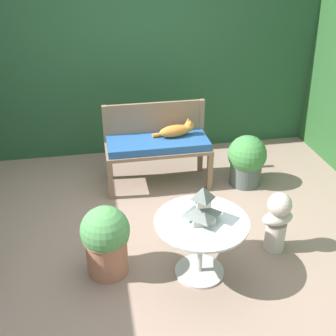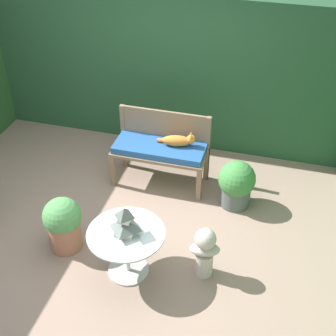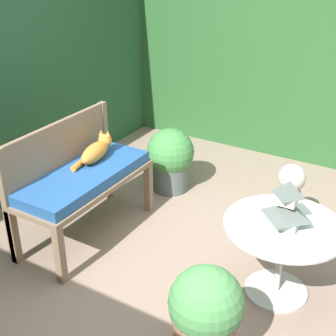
{
  "view_description": "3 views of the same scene",
  "coord_description": "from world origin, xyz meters",
  "px_view_note": "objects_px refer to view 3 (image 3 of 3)",
  "views": [
    {
      "loc": [
        -0.46,
        -3.39,
        2.62
      ],
      "look_at": [
        0.23,
        0.37,
        0.52
      ],
      "focal_mm": 45.0,
      "sensor_mm": 36.0,
      "label": 1
    },
    {
      "loc": [
        1.64,
        -3.8,
        3.85
      ],
      "look_at": [
        0.45,
        0.5,
        0.58
      ],
      "focal_mm": 50.0,
      "sensor_mm": 36.0,
      "label": 2
    },
    {
      "loc": [
        -2.25,
        -1.3,
        2.25
      ],
      "look_at": [
        0.37,
        0.26,
        0.72
      ],
      "focal_mm": 50.0,
      "sensor_mm": 36.0,
      "label": 3
    }
  ],
  "objects_px": {
    "cat": "(96,151)",
    "garden_bust": "(290,196)",
    "garden_bench": "(84,181)",
    "potted_plant_hedge_corner": "(206,317)",
    "patio_table": "(283,239)",
    "pagoda_birdhouse": "(287,206)",
    "potted_plant_bench_right": "(170,159)"
  },
  "relations": [
    {
      "from": "cat",
      "to": "pagoda_birdhouse",
      "type": "relative_size",
      "value": 1.54
    },
    {
      "from": "potted_plant_hedge_corner",
      "to": "patio_table",
      "type": "bearing_deg",
      "value": -11.77
    },
    {
      "from": "garden_bench",
      "to": "cat",
      "type": "xyz_separation_m",
      "value": [
        0.23,
        0.06,
        0.16
      ]
    },
    {
      "from": "garden_bench",
      "to": "patio_table",
      "type": "height_order",
      "value": "garden_bench"
    },
    {
      "from": "garden_bust",
      "to": "pagoda_birdhouse",
      "type": "bearing_deg",
      "value": -178.18
    },
    {
      "from": "potted_plant_bench_right",
      "to": "potted_plant_hedge_corner",
      "type": "xyz_separation_m",
      "value": [
        -1.72,
        -1.24,
        0.03
      ]
    },
    {
      "from": "patio_table",
      "to": "pagoda_birdhouse",
      "type": "xyz_separation_m",
      "value": [
        0.0,
        0.0,
        0.25
      ]
    },
    {
      "from": "cat",
      "to": "garden_bench",
      "type": "bearing_deg",
      "value": -176.62
    },
    {
      "from": "pagoda_birdhouse",
      "to": "potted_plant_hedge_corner",
      "type": "height_order",
      "value": "pagoda_birdhouse"
    },
    {
      "from": "garden_bust",
      "to": "potted_plant_hedge_corner",
      "type": "height_order",
      "value": "potted_plant_hedge_corner"
    },
    {
      "from": "pagoda_birdhouse",
      "to": "potted_plant_bench_right",
      "type": "relative_size",
      "value": 0.52
    },
    {
      "from": "garden_bust",
      "to": "potted_plant_hedge_corner",
      "type": "xyz_separation_m",
      "value": [
        -1.57,
        -0.02,
        0.01
      ]
    },
    {
      "from": "patio_table",
      "to": "potted_plant_bench_right",
      "type": "bearing_deg",
      "value": 56.78
    },
    {
      "from": "garden_bench",
      "to": "potted_plant_hedge_corner",
      "type": "bearing_deg",
      "value": -115.66
    },
    {
      "from": "garden_bench",
      "to": "garden_bust",
      "type": "xyz_separation_m",
      "value": [
        0.89,
        -1.4,
        -0.16
      ]
    },
    {
      "from": "cat",
      "to": "garden_bust",
      "type": "distance_m",
      "value": 1.63
    },
    {
      "from": "cat",
      "to": "potted_plant_hedge_corner",
      "type": "height_order",
      "value": "cat"
    },
    {
      "from": "garden_bench",
      "to": "potted_plant_hedge_corner",
      "type": "distance_m",
      "value": 1.59
    },
    {
      "from": "patio_table",
      "to": "garden_bust",
      "type": "xyz_separation_m",
      "value": [
        0.78,
        0.19,
        -0.11
      ]
    },
    {
      "from": "garden_bench",
      "to": "garden_bust",
      "type": "relative_size",
      "value": 1.96
    },
    {
      "from": "garden_bench",
      "to": "cat",
      "type": "height_order",
      "value": "cat"
    },
    {
      "from": "patio_table",
      "to": "potted_plant_hedge_corner",
      "type": "height_order",
      "value": "potted_plant_hedge_corner"
    },
    {
      "from": "pagoda_birdhouse",
      "to": "garden_bench",
      "type": "bearing_deg",
      "value": 94.02
    },
    {
      "from": "garden_bust",
      "to": "potted_plant_hedge_corner",
      "type": "distance_m",
      "value": 1.57
    },
    {
      "from": "patio_table",
      "to": "potted_plant_hedge_corner",
      "type": "bearing_deg",
      "value": 168.23
    },
    {
      "from": "garden_bust",
      "to": "potted_plant_hedge_corner",
      "type": "bearing_deg",
      "value": 169.08
    },
    {
      "from": "cat",
      "to": "patio_table",
      "type": "height_order",
      "value": "cat"
    },
    {
      "from": "cat",
      "to": "garden_bust",
      "type": "height_order",
      "value": "cat"
    },
    {
      "from": "garden_bench",
      "to": "pagoda_birdhouse",
      "type": "relative_size",
      "value": 3.73
    },
    {
      "from": "patio_table",
      "to": "pagoda_birdhouse",
      "type": "relative_size",
      "value": 2.45
    },
    {
      "from": "garden_bench",
      "to": "potted_plant_bench_right",
      "type": "xyz_separation_m",
      "value": [
        1.03,
        -0.19,
        -0.18
      ]
    },
    {
      "from": "garden_bust",
      "to": "garden_bench",
      "type": "bearing_deg",
      "value": 110.71
    }
  ]
}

